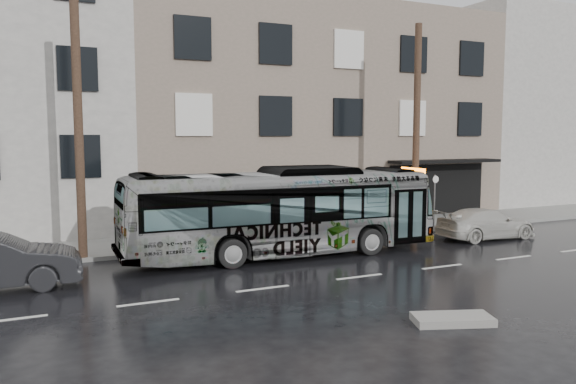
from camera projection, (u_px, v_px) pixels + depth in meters
name	position (u px, v px, depth m)	size (l,w,h in m)	color
ground	(321.00, 260.00, 19.45)	(120.00, 120.00, 0.00)	black
sidewalk	(267.00, 236.00, 23.87)	(90.00, 3.60, 0.15)	gray
building_taupe	(294.00, 115.00, 32.46)	(20.00, 12.00, 11.00)	gray
building_filler	(533.00, 112.00, 40.33)	(18.00, 12.00, 12.00)	beige
utility_pole_front	(416.00, 128.00, 24.68)	(0.30, 0.30, 9.00)	#4F3727
utility_pole_rear	(78.00, 126.00, 18.84)	(0.30, 0.30, 9.00)	#4F3727
sign_post	(434.00, 201.00, 25.47)	(0.06, 0.06, 2.40)	slate
bus	(281.00, 212.00, 20.07)	(2.68, 11.45, 3.19)	#B2B2B2
white_sedan	(486.00, 224.00, 23.51)	(1.79, 4.40, 1.28)	beige
slush_pile	(452.00, 319.00, 12.94)	(1.80, 0.80, 0.18)	#9B9993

